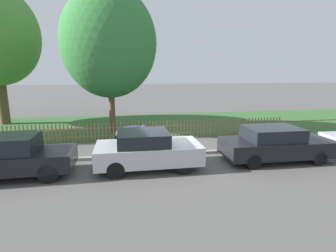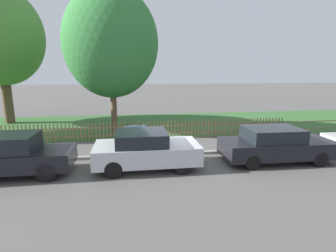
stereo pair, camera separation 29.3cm
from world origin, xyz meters
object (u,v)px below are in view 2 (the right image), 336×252
(parked_car_black_saloon, at_px, (14,155))
(covered_motorcycle, at_px, (136,133))
(parked_car_red_compact, at_px, (275,144))
(parked_car_navy_estate, at_px, (146,149))
(tree_mid_park, at_px, (111,43))
(tree_behind_motorcycle, at_px, (0,37))

(parked_car_black_saloon, bearing_deg, covered_motorcycle, 34.77)
(parked_car_black_saloon, distance_m, parked_car_red_compact, 9.70)
(parked_car_navy_estate, relative_size, parked_car_red_compact, 0.88)
(parked_car_black_saloon, height_order, covered_motorcycle, parked_car_black_saloon)
(covered_motorcycle, bearing_deg, parked_car_navy_estate, -83.70)
(parked_car_black_saloon, relative_size, tree_mid_park, 0.47)
(parked_car_red_compact, distance_m, tree_behind_motorcycle, 17.84)
(parked_car_red_compact, xyz_separation_m, covered_motorcycle, (-5.44, 3.00, -0.06))
(parked_car_black_saloon, distance_m, parked_car_navy_estate, 4.54)
(parked_car_red_compact, bearing_deg, parked_car_black_saloon, -178.72)
(parked_car_red_compact, height_order, tree_behind_motorcycle, tree_behind_motorcycle)
(parked_car_black_saloon, xyz_separation_m, parked_car_navy_estate, (4.54, 0.09, -0.02))
(tree_behind_motorcycle, bearing_deg, parked_car_black_saloon, -66.81)
(parked_car_black_saloon, distance_m, tree_behind_motorcycle, 11.93)
(parked_car_navy_estate, distance_m, tree_behind_motorcycle, 14.15)
(parked_car_navy_estate, relative_size, tree_behind_motorcycle, 0.43)
(parked_car_red_compact, height_order, covered_motorcycle, parked_car_red_compact)
(parked_car_navy_estate, bearing_deg, parked_car_red_compact, -0.35)
(tree_behind_motorcycle, bearing_deg, parked_car_red_compact, -35.31)
(parked_car_red_compact, xyz_separation_m, tree_mid_park, (-6.65, 6.36, 4.39))
(tree_mid_park, bearing_deg, parked_car_black_saloon, -115.34)
(parked_car_navy_estate, bearing_deg, parked_car_black_saloon, -178.99)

